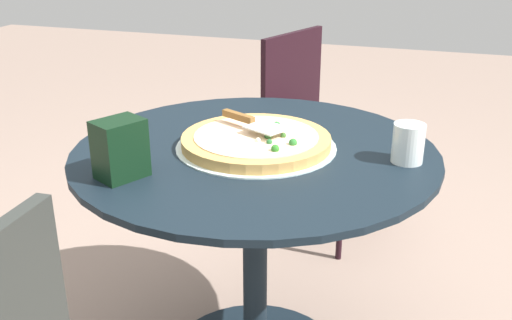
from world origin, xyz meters
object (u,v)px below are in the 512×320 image
at_px(patio_table, 255,217).
at_px(napkin_dispenser, 120,149).
at_px(pizza_server, 251,122).
at_px(drinking_cup, 408,143).
at_px(patio_chair_far, 314,118).
at_px(pizza_on_tray, 256,141).

relative_size(patio_table, napkin_dispenser, 6.91).
distance_m(pizza_server, napkin_dispenser, 0.38).
bearing_deg(drinking_cup, pizza_server, -1.94).
bearing_deg(drinking_cup, napkin_dispenser, 25.92).
relative_size(pizza_server, drinking_cup, 2.14).
bearing_deg(pizza_server, patio_chair_far, -88.56).
bearing_deg(patio_chair_far, pizza_on_tray, 92.96).
xyz_separation_m(drinking_cup, patio_chair_far, (0.43, -0.90, -0.26)).
relative_size(pizza_server, napkin_dispenser, 1.52).
xyz_separation_m(drinking_cup, napkin_dispenser, (0.62, 0.30, 0.02)).
bearing_deg(napkin_dispenser, drinking_cup, -37.34).
xyz_separation_m(pizza_server, napkin_dispenser, (0.21, 0.32, 0.01)).
relative_size(patio_table, pizza_on_tray, 2.27).
distance_m(patio_table, drinking_cup, 0.46).
height_order(pizza_server, napkin_dispenser, napkin_dispenser).
bearing_deg(drinking_cup, patio_table, 4.73).
bearing_deg(patio_chair_far, drinking_cup, 115.76).
height_order(pizza_on_tray, drinking_cup, drinking_cup).
height_order(pizza_server, patio_chair_far, patio_chair_far).
bearing_deg(patio_table, pizza_server, -61.23).
height_order(patio_table, napkin_dispenser, napkin_dispenser).
xyz_separation_m(patio_table, patio_chair_far, (0.05, -0.93, -0.00)).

